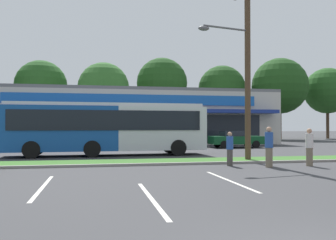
{
  "coord_description": "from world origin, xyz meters",
  "views": [
    {
      "loc": [
        -3.43,
        -4.22,
        1.83
      ],
      "look_at": [
        1.02,
        18.1,
        2.22
      ],
      "focal_mm": 39.48,
      "sensor_mm": 36.0,
      "label": 1
    }
  ],
  "objects": [
    {
      "name": "pedestrian_mid",
      "position": [
        4.21,
        11.04,
        0.91
      ],
      "size": [
        0.36,
        0.36,
        1.81
      ],
      "rotation": [
        0.0,
        0.0,
        2.89
      ],
      "color": "#726651",
      "rests_on": "ground_plane"
    },
    {
      "name": "tree_mid_right",
      "position": [
        14.3,
        45.52,
        7.06
      ],
      "size": [
        6.71,
        6.71,
        10.43
      ],
      "color": "#473323",
      "rests_on": "ground_plane"
    },
    {
      "name": "tree_left",
      "position": [
        -10.33,
        46.4,
        7.09
      ],
      "size": [
        6.74,
        6.74,
        10.47
      ],
      "color": "#473323",
      "rests_on": "ground_plane"
    },
    {
      "name": "parking_stripe_0",
      "position": [
        -4.95,
        7.46,
        0.0
      ],
      "size": [
        0.12,
        4.8,
        0.01
      ],
      "primitive_type": "cube",
      "color": "silver",
      "rests_on": "ground_plane"
    },
    {
      "name": "pedestrian_near_bench",
      "position": [
        2.73,
        11.99,
        0.79
      ],
      "size": [
        0.32,
        0.32,
        1.57
      ],
      "rotation": [
        0.0,
        0.0,
        4.15
      ],
      "color": "#47423D",
      "rests_on": "ground_plane"
    },
    {
      "name": "parking_stripe_2",
      "position": [
        1.03,
        7.57,
        0.0
      ],
      "size": [
        0.12,
        4.8,
        0.01
      ],
      "primitive_type": "cube",
      "color": "silver",
      "rests_on": "ground_plane"
    },
    {
      "name": "storefront_building",
      "position": [
        0.32,
        35.13,
        2.79
      ],
      "size": [
        29.49,
        11.61,
        5.57
      ],
      "color": "#BCB7AD",
      "rests_on": "ground_plane"
    },
    {
      "name": "parking_stripe_1",
      "position": [
        -2.01,
        5.1,
        0.0
      ],
      "size": [
        0.12,
        4.8,
        0.01
      ],
      "primitive_type": "cube",
      "color": "silver",
      "rests_on": "ground_plane"
    },
    {
      "name": "tree_right",
      "position": [
        22.0,
        43.25,
        7.45
      ],
      "size": [
        7.77,
        7.77,
        11.35
      ],
      "color": "#473323",
      "rests_on": "ground_plane"
    },
    {
      "name": "curb_lip",
      "position": [
        0.0,
        12.78,
        0.06
      ],
      "size": [
        56.0,
        0.24,
        0.12
      ],
      "primitive_type": "cube",
      "color": "gray",
      "rests_on": "ground_plane"
    },
    {
      "name": "grass_median",
      "position": [
        0.0,
        14.0,
        0.06
      ],
      "size": [
        56.0,
        2.2,
        0.12
      ],
      "primitive_type": "cube",
      "color": "#386B28",
      "rests_on": "ground_plane"
    },
    {
      "name": "car_1",
      "position": [
        8.38,
        25.49,
        0.74
      ],
      "size": [
        4.52,
        1.93,
        1.4
      ],
      "color": "#0C3F1E",
      "rests_on": "ground_plane"
    },
    {
      "name": "tree_mid_left",
      "position": [
        -2.34,
        42.29,
        6.55
      ],
      "size": [
        6.4,
        6.4,
        9.76
      ],
      "color": "#473323",
      "rests_on": "ground_plane"
    },
    {
      "name": "tree_far_right",
      "position": [
        30.62,
        44.93,
        7.1
      ],
      "size": [
        6.78,
        6.78,
        10.51
      ],
      "color": "#473323",
      "rests_on": "ground_plane"
    },
    {
      "name": "city_bus",
      "position": [
        -2.67,
        19.09,
        1.77
      ],
      "size": [
        12.41,
        2.97,
        3.25
      ],
      "rotation": [
        0.0,
        0.0,
        0.03
      ],
      "color": "#144793",
      "rests_on": "ground_plane"
    },
    {
      "name": "pedestrian_by_pole",
      "position": [
        6.28,
        11.16,
        0.87
      ],
      "size": [
        0.35,
        0.35,
        1.73
      ],
      "rotation": [
        0.0,
        0.0,
        3.3
      ],
      "color": "#726651",
      "rests_on": "ground_plane"
    },
    {
      "name": "tree_mid",
      "position": [
        5.65,
        45.52,
        7.72
      ],
      "size": [
        6.95,
        6.95,
        11.21
      ],
      "color": "#473323",
      "rests_on": "ground_plane"
    },
    {
      "name": "utility_pole",
      "position": [
        4.23,
        13.69,
        5.07
      ],
      "size": [
        3.14,
        2.38,
        9.46
      ],
      "color": "#4C3826",
      "rests_on": "ground_plane"
    },
    {
      "name": "car_2",
      "position": [
        3.06,
        26.0,
        0.74
      ],
      "size": [
        4.13,
        1.96,
        1.43
      ],
      "rotation": [
        0.0,
        0.0,
        3.14
      ],
      "color": "#515459",
      "rests_on": "ground_plane"
    }
  ]
}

